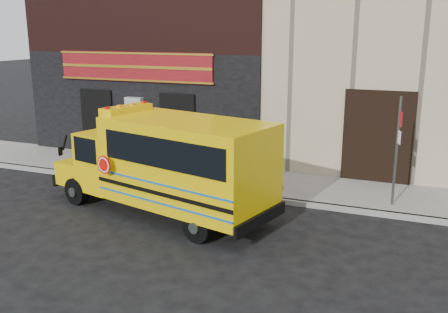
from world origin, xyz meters
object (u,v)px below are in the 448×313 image
at_px(school_bus, 169,163).
at_px(bicycle, 170,194).
at_px(sign_pole, 397,149).
at_px(cyclist, 172,182).

distance_m(school_bus, bicycle, 0.98).
bearing_deg(sign_pole, school_bus, -154.22).
relative_size(sign_pole, cyclist, 1.74).
distance_m(bicycle, cyclist, 0.40).
height_order(sign_pole, cyclist, sign_pole).
bearing_deg(sign_pole, bicycle, -155.70).
xyz_separation_m(sign_pole, bicycle, (-5.76, -2.60, -1.25)).
bearing_deg(school_bus, sign_pole, 25.78).
xyz_separation_m(school_bus, cyclist, (0.00, 0.13, -0.58)).
height_order(school_bus, bicycle, school_bus).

